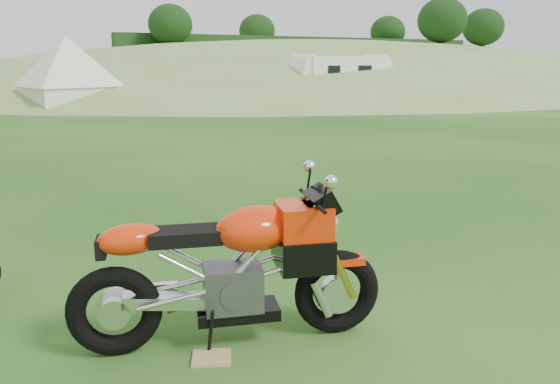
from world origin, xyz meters
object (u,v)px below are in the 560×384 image
tent_right (227,82)px  caravan (340,80)px  tent_left (68,76)px  sport_motorcycle (229,259)px  plywood_board (212,358)px

tent_right → caravan: bearing=-25.3°
tent_left → sport_motorcycle: bearing=-108.8°
tent_left → caravan: size_ratio=0.66×
plywood_board → caravan: bearing=54.5°
tent_right → sport_motorcycle: bearing=-112.4°
sport_motorcycle → tent_left: tent_left is taller
sport_motorcycle → tent_left: size_ratio=0.66×
sport_motorcycle → plywood_board: sport_motorcycle is taller
sport_motorcycle → tent_left: bearing=101.5°
plywood_board → tent_right: size_ratio=0.11×
sport_motorcycle → tent_left: (1.60, 22.97, 0.81)m
tent_left → tent_right: 7.56m
sport_motorcycle → plywood_board: size_ratio=8.01×
tent_right → caravan: 5.73m
tent_left → tent_right: tent_left is taller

